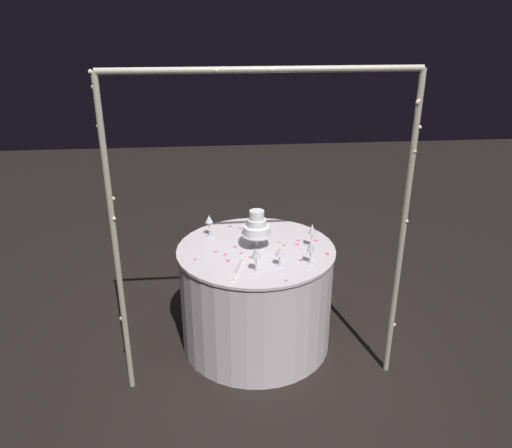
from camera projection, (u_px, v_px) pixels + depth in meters
ground_plane at (256, 340)px, 3.84m from camera, size 12.00×12.00×0.00m
decorative_arch at (263, 195)px, 2.93m from camera, size 1.82×0.06×2.06m
main_table at (256, 296)px, 3.69m from camera, size 1.12×1.12×0.78m
tiered_cake at (257, 227)px, 3.49m from camera, size 0.22×0.22×0.28m
wine_glass_0 at (256, 254)px, 3.17m from camera, size 0.06×0.06×0.17m
wine_glass_1 at (311, 248)px, 3.27m from camera, size 0.06×0.06×0.17m
wine_glass_2 at (280, 253)px, 3.25m from camera, size 0.06×0.06×0.13m
wine_glass_3 at (209, 220)px, 3.67m from camera, size 0.06×0.06×0.17m
wine_glass_4 at (312, 230)px, 3.50m from camera, size 0.06×0.06×0.18m
cake_knife at (236, 271)px, 3.21m from camera, size 0.10×0.29×0.01m
rose_petal_0 at (248, 238)px, 3.69m from camera, size 0.03×0.02×0.00m
rose_petal_1 at (284, 245)px, 3.58m from camera, size 0.03×0.03×0.00m
rose_petal_2 at (316, 240)px, 3.65m from camera, size 0.04×0.04×0.00m
rose_petal_3 at (241, 253)px, 3.46m from camera, size 0.04×0.03×0.00m
rose_petal_4 at (268, 226)px, 3.90m from camera, size 0.03×0.03×0.00m
rose_petal_5 at (240, 228)px, 3.85m from camera, size 0.03×0.04×0.00m
rose_petal_6 at (228, 261)px, 3.36m from camera, size 0.04×0.05×0.00m
rose_petal_7 at (327, 254)px, 3.45m from camera, size 0.03×0.04×0.00m
rose_petal_8 at (297, 245)px, 3.58m from camera, size 0.04×0.03×0.00m
rose_petal_9 at (299, 240)px, 3.65m from camera, size 0.04×0.04×0.00m
rose_petal_10 at (230, 226)px, 3.88m from camera, size 0.04×0.05×0.00m
rose_petal_11 at (300, 260)px, 3.36m from camera, size 0.04×0.04×0.00m
rose_petal_12 at (235, 247)px, 3.55m from camera, size 0.04×0.04×0.00m
rose_petal_13 at (195, 259)px, 3.37m from camera, size 0.02×0.03×0.00m
rose_petal_14 at (250, 257)px, 3.40m from camera, size 0.03×0.04×0.00m
rose_petal_15 at (258, 225)px, 3.92m from camera, size 0.03×0.04×0.00m
rose_petal_16 at (280, 250)px, 3.50m from camera, size 0.04×0.04×0.00m
rose_petal_17 at (279, 242)px, 3.62m from camera, size 0.03×0.03×0.00m
rose_petal_18 at (225, 254)px, 3.44m from camera, size 0.04×0.04×0.00m
rose_petal_19 at (286, 280)px, 3.11m from camera, size 0.02×0.03×0.00m
rose_petal_20 at (215, 252)px, 3.48m from camera, size 0.04×0.03×0.00m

